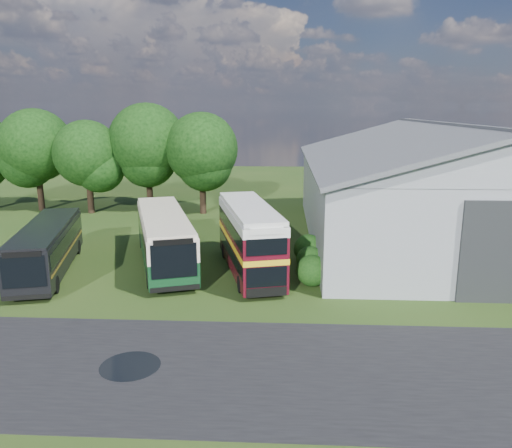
# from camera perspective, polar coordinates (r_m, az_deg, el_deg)

# --- Properties ---
(ground) EXTENTS (120.00, 120.00, 0.00)m
(ground) POSITION_cam_1_polar(r_m,az_deg,el_deg) (21.66, -7.95, -12.05)
(ground) COLOR #1F3B12
(ground) RESTS_ON ground
(asphalt_road) EXTENTS (60.00, 8.00, 0.02)m
(asphalt_road) POSITION_cam_1_polar(r_m,az_deg,el_deg) (18.66, -0.28, -16.32)
(asphalt_road) COLOR black
(asphalt_road) RESTS_ON ground
(puddle) EXTENTS (2.20, 2.20, 0.01)m
(puddle) POSITION_cam_1_polar(r_m,az_deg,el_deg) (19.41, -14.18, -15.50)
(puddle) COLOR black
(puddle) RESTS_ON ground
(storage_shed) EXTENTS (18.80, 24.80, 8.15)m
(storage_shed) POSITION_cam_1_polar(r_m,az_deg,el_deg) (37.23, 20.31, 4.63)
(storage_shed) COLOR gray
(storage_shed) RESTS_ON ground
(tree_left_a) EXTENTS (6.46, 6.46, 9.12)m
(tree_left_a) POSITION_cam_1_polar(r_m,az_deg,el_deg) (49.02, -23.87, 8.22)
(tree_left_a) COLOR black
(tree_left_a) RESTS_ON ground
(tree_left_b) EXTENTS (5.78, 5.78, 8.16)m
(tree_left_b) POSITION_cam_1_polar(r_m,az_deg,el_deg) (46.11, -18.75, 7.62)
(tree_left_b) COLOR black
(tree_left_b) RESTS_ON ground
(tree_mid) EXTENTS (6.80, 6.80, 9.60)m
(tree_mid) POSITION_cam_1_polar(r_m,az_deg,el_deg) (45.70, -12.32, 9.14)
(tree_mid) COLOR black
(tree_mid) RESTS_ON ground
(tree_right_a) EXTENTS (6.26, 6.26, 8.83)m
(tree_right_a) POSITION_cam_1_polar(r_m,az_deg,el_deg) (43.70, -6.22, 8.54)
(tree_right_a) COLOR black
(tree_right_a) RESTS_ON ground
(shrub_front) EXTENTS (1.70, 1.70, 1.70)m
(shrub_front) POSITION_cam_1_polar(r_m,az_deg,el_deg) (26.89, 6.40, -6.87)
(shrub_front) COLOR #194714
(shrub_front) RESTS_ON ground
(shrub_mid) EXTENTS (1.60, 1.60, 1.60)m
(shrub_mid) POSITION_cam_1_polar(r_m,az_deg,el_deg) (28.77, 6.18, -5.51)
(shrub_mid) COLOR #194714
(shrub_mid) RESTS_ON ground
(shrub_back) EXTENTS (1.80, 1.80, 1.80)m
(shrub_back) POSITION_cam_1_polar(r_m,az_deg,el_deg) (30.67, 5.98, -4.31)
(shrub_back) COLOR #194714
(shrub_back) RESTS_ON ground
(bus_green_single) EXTENTS (6.00, 11.52, 3.11)m
(bus_green_single) POSITION_cam_1_polar(r_m,az_deg,el_deg) (30.14, -10.47, -1.50)
(bus_green_single) COLOR black
(bus_green_single) RESTS_ON ground
(bus_maroon_double) EXTENTS (4.47, 9.39, 3.91)m
(bus_maroon_double) POSITION_cam_1_polar(r_m,az_deg,el_deg) (28.05, -0.75, -1.75)
(bus_maroon_double) COLOR black
(bus_maroon_double) RESTS_ON ground
(bus_dark_single) EXTENTS (4.60, 10.28, 2.76)m
(bus_dark_single) POSITION_cam_1_polar(r_m,az_deg,el_deg) (30.56, -22.76, -2.48)
(bus_dark_single) COLOR black
(bus_dark_single) RESTS_ON ground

